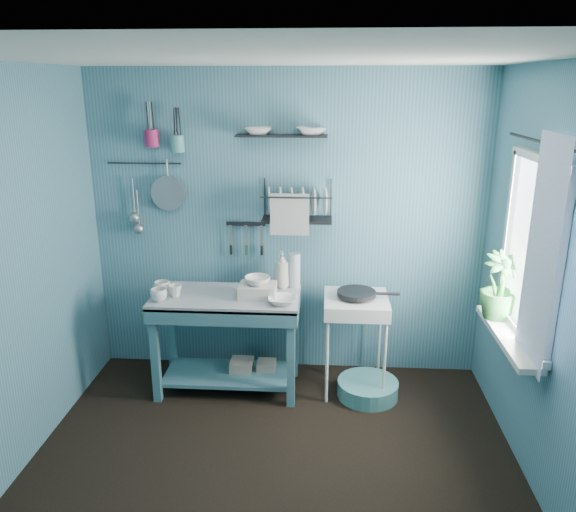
# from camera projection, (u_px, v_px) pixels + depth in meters

# --- Properties ---
(floor) EXTENTS (3.20, 3.20, 0.00)m
(floor) POSITION_uv_depth(u_px,v_px,m) (271.00, 478.00, 3.53)
(floor) COLOR black
(floor) RESTS_ON ground
(ceiling) EXTENTS (3.20, 3.20, 0.00)m
(ceiling) POSITION_uv_depth(u_px,v_px,m) (266.00, 57.00, 2.79)
(ceiling) COLOR silver
(ceiling) RESTS_ON ground
(wall_back) EXTENTS (3.20, 0.00, 3.20)m
(wall_back) POSITION_uv_depth(u_px,v_px,m) (287.00, 227.00, 4.59)
(wall_back) COLOR #3E6D7E
(wall_back) RESTS_ON ground
(wall_front) EXTENTS (3.20, 0.00, 3.20)m
(wall_front) POSITION_uv_depth(u_px,v_px,m) (220.00, 464.00, 1.73)
(wall_front) COLOR #3E6D7E
(wall_front) RESTS_ON ground
(wall_right) EXTENTS (0.00, 3.00, 3.00)m
(wall_right) POSITION_uv_depth(u_px,v_px,m) (561.00, 299.00, 3.05)
(wall_right) COLOR #3E6D7E
(wall_right) RESTS_ON ground
(work_counter) EXTENTS (1.17, 0.64, 0.81)m
(work_counter) POSITION_uv_depth(u_px,v_px,m) (228.00, 342.00, 4.46)
(work_counter) COLOR #386A76
(work_counter) RESTS_ON floor
(mug_left) EXTENTS (0.12, 0.12, 0.10)m
(mug_left) POSITION_uv_depth(u_px,v_px,m) (159.00, 295.00, 4.21)
(mug_left) COLOR silver
(mug_left) RESTS_ON work_counter
(mug_mid) EXTENTS (0.14, 0.14, 0.09)m
(mug_mid) POSITION_uv_depth(u_px,v_px,m) (175.00, 291.00, 4.29)
(mug_mid) COLOR silver
(mug_mid) RESTS_ON work_counter
(mug_right) EXTENTS (0.17, 0.17, 0.10)m
(mug_right) POSITION_uv_depth(u_px,v_px,m) (162.00, 287.00, 4.36)
(mug_right) COLOR silver
(mug_right) RESTS_ON work_counter
(wash_tub) EXTENTS (0.28, 0.22, 0.10)m
(wash_tub) POSITION_uv_depth(u_px,v_px,m) (258.00, 290.00, 4.29)
(wash_tub) COLOR beige
(wash_tub) RESTS_ON work_counter
(tub_bowl) EXTENTS (0.20, 0.19, 0.06)m
(tub_bowl) POSITION_uv_depth(u_px,v_px,m) (258.00, 281.00, 4.27)
(tub_bowl) COLOR silver
(tub_bowl) RESTS_ON wash_tub
(soap_bottle) EXTENTS (0.12, 0.12, 0.30)m
(soap_bottle) POSITION_uv_depth(u_px,v_px,m) (282.00, 270.00, 4.46)
(soap_bottle) COLOR beige
(soap_bottle) RESTS_ON work_counter
(water_bottle) EXTENTS (0.09, 0.09, 0.28)m
(water_bottle) POSITION_uv_depth(u_px,v_px,m) (295.00, 270.00, 4.48)
(water_bottle) COLOR silver
(water_bottle) RESTS_ON work_counter
(counter_bowl) EXTENTS (0.22, 0.22, 0.05)m
(counter_bowl) POSITION_uv_depth(u_px,v_px,m) (282.00, 300.00, 4.16)
(counter_bowl) COLOR silver
(counter_bowl) RESTS_ON work_counter
(hotplate_stand) EXTENTS (0.55, 0.55, 0.79)m
(hotplate_stand) POSITION_uv_depth(u_px,v_px,m) (354.00, 344.00, 4.45)
(hotplate_stand) COLOR silver
(hotplate_stand) RESTS_ON floor
(frying_pan) EXTENTS (0.30, 0.30, 0.03)m
(frying_pan) POSITION_uv_depth(u_px,v_px,m) (356.00, 293.00, 4.32)
(frying_pan) COLOR black
(frying_pan) RESTS_ON hotplate_stand
(knife_strip) EXTENTS (0.32, 0.02, 0.03)m
(knife_strip) POSITION_uv_depth(u_px,v_px,m) (246.00, 224.00, 4.57)
(knife_strip) COLOR black
(knife_strip) RESTS_ON wall_back
(dish_rack) EXTENTS (0.58, 0.32, 0.32)m
(dish_rack) POSITION_uv_depth(u_px,v_px,m) (297.00, 201.00, 4.39)
(dish_rack) COLOR black
(dish_rack) RESTS_ON wall_back
(upper_shelf) EXTENTS (0.70, 0.19, 0.02)m
(upper_shelf) POSITION_uv_depth(u_px,v_px,m) (282.00, 136.00, 4.28)
(upper_shelf) COLOR black
(upper_shelf) RESTS_ON wall_back
(shelf_bowl_left) EXTENTS (0.21, 0.21, 0.05)m
(shelf_bowl_left) POSITION_uv_depth(u_px,v_px,m) (258.00, 123.00, 4.26)
(shelf_bowl_left) COLOR silver
(shelf_bowl_left) RESTS_ON upper_shelf
(shelf_bowl_right) EXTENTS (0.25, 0.25, 0.06)m
(shelf_bowl_right) POSITION_uv_depth(u_px,v_px,m) (311.00, 130.00, 4.25)
(shelf_bowl_right) COLOR silver
(shelf_bowl_right) RESTS_ON upper_shelf
(utensil_cup_magenta) EXTENTS (0.11, 0.11, 0.13)m
(utensil_cup_magenta) POSITION_uv_depth(u_px,v_px,m) (152.00, 138.00, 4.37)
(utensil_cup_magenta) COLOR #9D1D51
(utensil_cup_magenta) RESTS_ON wall_back
(utensil_cup_teal) EXTENTS (0.11, 0.11, 0.13)m
(utensil_cup_teal) POSITION_uv_depth(u_px,v_px,m) (177.00, 144.00, 4.37)
(utensil_cup_teal) COLOR teal
(utensil_cup_teal) RESTS_ON wall_back
(colander) EXTENTS (0.28, 0.03, 0.28)m
(colander) POSITION_uv_depth(u_px,v_px,m) (168.00, 193.00, 4.52)
(colander) COLOR gray
(colander) RESTS_ON wall_back
(ladle_outer) EXTENTS (0.01, 0.01, 0.30)m
(ladle_outer) POSITION_uv_depth(u_px,v_px,m) (133.00, 197.00, 4.56)
(ladle_outer) COLOR gray
(ladle_outer) RESTS_ON wall_back
(ladle_inner) EXTENTS (0.01, 0.01, 0.30)m
(ladle_inner) POSITION_uv_depth(u_px,v_px,m) (138.00, 208.00, 4.59)
(ladle_inner) COLOR gray
(ladle_inner) RESTS_ON wall_back
(hook_rail) EXTENTS (0.60, 0.01, 0.01)m
(hook_rail) POSITION_uv_depth(u_px,v_px,m) (144.00, 163.00, 4.48)
(hook_rail) COLOR black
(hook_rail) RESTS_ON wall_back
(window_glass) EXTENTS (0.00, 1.10, 1.10)m
(window_glass) POSITION_uv_depth(u_px,v_px,m) (533.00, 249.00, 3.44)
(window_glass) COLOR white
(window_glass) RESTS_ON wall_right
(windowsill) EXTENTS (0.16, 0.95, 0.04)m
(windowsill) POSITION_uv_depth(u_px,v_px,m) (508.00, 336.00, 3.62)
(windowsill) COLOR silver
(windowsill) RESTS_ON wall_right
(curtain) EXTENTS (0.00, 1.35, 1.35)m
(curtain) POSITION_uv_depth(u_px,v_px,m) (541.00, 255.00, 3.14)
(curtain) COLOR white
(curtain) RESTS_ON wall_right
(curtain_rod) EXTENTS (0.02, 1.05, 0.02)m
(curtain_rod) POSITION_uv_depth(u_px,v_px,m) (539.00, 142.00, 3.25)
(curtain_rod) COLOR black
(curtain_rod) RESTS_ON wall_right
(potted_plant) EXTENTS (0.34, 0.34, 0.46)m
(potted_plant) POSITION_uv_depth(u_px,v_px,m) (499.00, 286.00, 3.80)
(potted_plant) COLOR #2A6B2E
(potted_plant) RESTS_ON windowsill
(storage_tin_large) EXTENTS (0.18, 0.18, 0.22)m
(storage_tin_large) POSITION_uv_depth(u_px,v_px,m) (242.00, 372.00, 4.59)
(storage_tin_large) COLOR gray
(storage_tin_large) RESTS_ON floor
(storage_tin_small) EXTENTS (0.15, 0.15, 0.20)m
(storage_tin_small) POSITION_uv_depth(u_px,v_px,m) (267.00, 372.00, 4.61)
(storage_tin_small) COLOR gray
(storage_tin_small) RESTS_ON floor
(floor_basin) EXTENTS (0.48, 0.48, 0.13)m
(floor_basin) POSITION_uv_depth(u_px,v_px,m) (368.00, 389.00, 4.43)
(floor_basin) COLOR teal
(floor_basin) RESTS_ON floor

